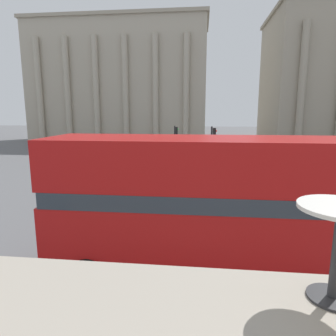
% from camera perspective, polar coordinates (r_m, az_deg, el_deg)
% --- Properties ---
extents(double_decker_bus, '(10.11, 2.66, 4.21)m').
position_cam_1_polar(double_decker_bus, '(8.78, 10.48, -6.59)').
color(double_decker_bus, black).
rests_on(double_decker_bus, ground_plane).
extents(plaza_building_left, '(28.71, 12.35, 19.17)m').
position_cam_1_polar(plaza_building_left, '(52.59, -8.94, 15.64)').
color(plaza_building_left, '#B2A893').
rests_on(plaza_building_left, ground_plane).
extents(traffic_light_near, '(0.42, 0.24, 4.01)m').
position_cam_1_polar(traffic_light_near, '(12.67, 22.56, -0.65)').
color(traffic_light_near, black).
rests_on(traffic_light_near, ground_plane).
extents(traffic_light_mid, '(0.42, 0.24, 3.95)m').
position_cam_1_polar(traffic_light_mid, '(20.61, 8.46, 4.02)').
color(traffic_light_mid, black).
rests_on(traffic_light_mid, ground_plane).
extents(traffic_light_far, '(0.42, 0.24, 3.63)m').
position_cam_1_polar(traffic_light_far, '(28.06, 1.43, 5.48)').
color(traffic_light_far, black).
rests_on(traffic_light_far, ground_plane).
extents(pedestrian_red, '(0.32, 0.32, 1.62)m').
position_cam_1_polar(pedestrian_red, '(15.22, 11.87, -4.78)').
color(pedestrian_red, '#282B33').
rests_on(pedestrian_red, ground_plane).
extents(pedestrian_blue, '(0.32, 0.32, 1.61)m').
position_cam_1_polar(pedestrian_blue, '(16.94, -19.08, -3.57)').
color(pedestrian_blue, '#282B33').
rests_on(pedestrian_blue, ground_plane).
extents(pedestrian_black, '(0.32, 0.32, 1.69)m').
position_cam_1_polar(pedestrian_black, '(13.85, -2.75, -5.92)').
color(pedestrian_black, '#282B33').
rests_on(pedestrian_black, ground_plane).
extents(pedestrian_olive, '(0.32, 0.32, 1.75)m').
position_cam_1_polar(pedestrian_olive, '(26.88, 10.42, 2.14)').
color(pedestrian_olive, '#282B33').
rests_on(pedestrian_olive, ground_plane).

